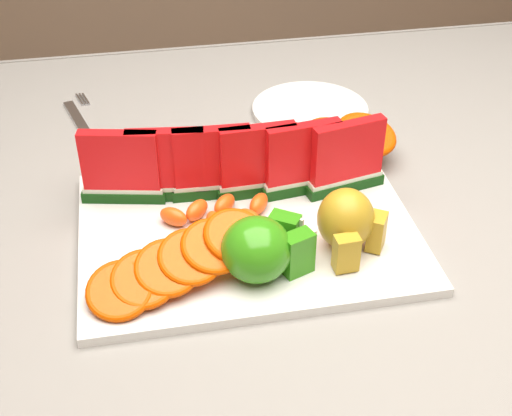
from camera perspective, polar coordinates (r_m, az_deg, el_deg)
table at (r=0.98m, az=0.94°, el=-4.81°), size 1.40×0.90×0.75m
tablecloth at (r=0.94m, az=0.98°, el=-1.92°), size 1.53×1.03×0.20m
platter at (r=0.86m, az=-0.67°, el=-1.82°), size 0.40×0.30×0.01m
apple_cluster at (r=0.77m, az=0.52°, el=-3.26°), size 0.11×0.09×0.07m
pear_cluster at (r=0.81m, az=7.34°, el=-1.08°), size 0.09×0.09×0.07m
side_plate at (r=1.12m, az=4.35°, el=7.83°), size 0.19×0.19×0.01m
fork at (r=1.12m, az=-13.72°, el=6.56°), size 0.06×0.19×0.00m
watermelon_row at (r=0.89m, az=-1.68°, el=3.56°), size 0.39×0.07×0.10m
orange_fan_front at (r=0.77m, az=-6.15°, el=-4.34°), size 0.22×0.13×0.06m
orange_fan_back at (r=0.96m, az=0.55°, el=4.63°), size 0.39×0.12×0.05m
tangerine_segments at (r=0.86m, az=-2.92°, el=-0.37°), size 0.14×0.07×0.02m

